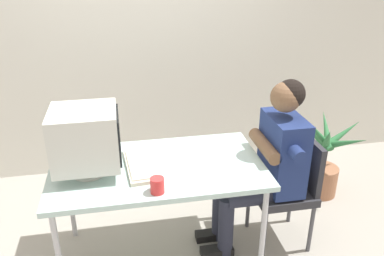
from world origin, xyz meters
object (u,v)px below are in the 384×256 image
(desk_mug, at_px, (157,185))
(person_seated, at_px, (268,160))
(keyboard, at_px, (140,165))
(potted_plant, at_px, (324,162))
(crt_monitor, at_px, (86,138))
(office_chair, at_px, (290,184))
(desk, at_px, (158,172))

(desk_mug, bearing_deg, person_seated, 21.39)
(keyboard, xyz_separation_m, potted_plant, (1.64, 0.51, -0.43))
(crt_monitor, distance_m, office_chair, 1.47)
(crt_monitor, bearing_deg, desk, 1.85)
(person_seated, bearing_deg, potted_plant, 34.22)
(desk, xyz_separation_m, crt_monitor, (-0.43, -0.01, 0.30))
(desk, height_order, crt_monitor, crt_monitor)
(keyboard, height_order, office_chair, office_chair)
(keyboard, xyz_separation_m, office_chair, (1.07, -0.00, -0.28))
(person_seated, xyz_separation_m, desk_mug, (-0.81, -0.32, 0.09))
(potted_plant, bearing_deg, desk, -161.27)
(person_seated, bearing_deg, office_chair, 0.00)
(crt_monitor, relative_size, keyboard, 0.90)
(person_seated, distance_m, desk_mug, 0.87)
(crt_monitor, height_order, potted_plant, crt_monitor)
(office_chair, height_order, desk_mug, desk_mug)
(desk, relative_size, desk_mug, 14.46)
(crt_monitor, distance_m, desk_mug, 0.53)
(potted_plant, bearing_deg, office_chair, -138.12)
(crt_monitor, relative_size, desk_mug, 4.47)
(desk, xyz_separation_m, person_seated, (0.77, 0.01, 0.00))
(keyboard, height_order, desk_mug, desk_mug)
(desk, bearing_deg, keyboard, 176.93)
(person_seated, bearing_deg, desk, -179.58)
(office_chair, bearing_deg, potted_plant, 41.88)
(keyboard, bearing_deg, person_seated, -0.03)
(crt_monitor, height_order, person_seated, person_seated)
(office_chair, relative_size, desk_mug, 8.67)
(desk, height_order, office_chair, office_chair)
(crt_monitor, bearing_deg, keyboard, 3.64)
(desk, distance_m, keyboard, 0.13)
(potted_plant, height_order, desk_mug, desk_mug)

